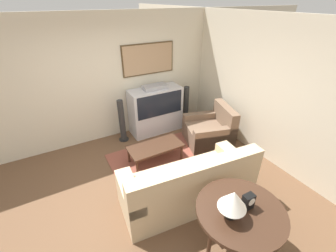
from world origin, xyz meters
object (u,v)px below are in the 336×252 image
Objects in this scene: coffee_table at (155,147)px; mantel_clock at (248,201)px; console_table at (240,214)px; table_lamp at (233,200)px; tv at (156,110)px; armchair at (210,131)px; speaker_tower_left at (122,122)px; couch at (188,186)px; speaker_tower_right at (186,106)px.

coffee_table is 2.23m from mantel_clock.
mantel_clock is at bearing -1.73° from console_table.
table_lamp reaches higher than coffee_table.
tv reaches higher than armchair.
speaker_tower_left is at bearing 96.06° from console_table.
couch is 1.22m from table_lamp.
console_table is (0.05, -2.16, 0.37)m from coffee_table.
couch is 1.05m from console_table.
couch is 2.15× the size of speaker_tower_right.
mantel_clock is (0.13, -2.16, 0.54)m from coffee_table.
tv is at bearing 62.97° from coffee_table.
table_lamp is 0.31m from mantel_clock.
tv is 3.30m from mantel_clock.
mantel_clock is (-1.26, -2.20, 0.60)m from armchair.
speaker_tower_right reaches higher than console_table.
armchair is 2.78m from table_lamp.
coffee_table is 1.12m from speaker_tower_left.
console_table is (-0.51, -3.26, 0.16)m from tv.
table_lamp reaches higher than couch.
tv reaches higher than couch.
console_table is (0.05, -0.98, 0.38)m from couch.
tv reaches higher than coffee_table.
speaker_tower_right is at bearing 0.00° from speaker_tower_left.
console_table is 5.37× the size of mantel_clock.
speaker_tower_left is (-1.68, 1.04, 0.19)m from armchair.
coffee_table is at bearing -74.63° from speaker_tower_left.
table_lamp reaches higher than armchair.
armchair is 1.16× the size of speaker_tower_left.
tv is at bearing 178.46° from speaker_tower_right.
speaker_tower_left is at bearing 105.37° from coffee_table.
speaker_tower_left is (-0.29, 2.25, 0.13)m from couch.
speaker_tower_right is (1.41, 1.07, 0.13)m from coffee_table.
speaker_tower_right reaches higher than mantel_clock.
table_lamp is 3.29m from speaker_tower_left.
speaker_tower_right is at bearing 68.36° from mantel_clock.
speaker_tower_right reaches higher than armchair.
console_table is at bearing 0.42° from table_lamp.
speaker_tower_right is at bearing -116.53° from couch.
speaker_tower_left reaches higher than couch.
coffee_table is 2.28m from table_lamp.
armchair is 5.97× the size of mantel_clock.
speaker_tower_left is (-0.34, 3.23, -0.24)m from console_table.
armchair reaches higher than coffee_table.
console_table is at bearing -83.94° from speaker_tower_left.
armchair is 2.61m from console_table.
table_lamp is at bearing -18.27° from armchair.
tv reaches higher than speaker_tower_right.
table_lamp is at bearing 179.74° from mantel_clock.
tv is 1.07× the size of armchair.
table_lamp is 3.63m from speaker_tower_right.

